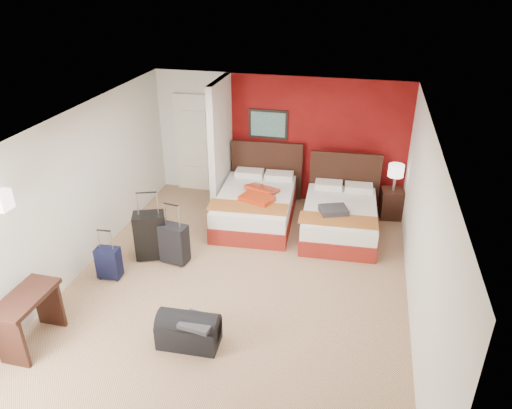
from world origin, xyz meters
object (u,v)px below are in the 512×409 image
(red_suitcase_open, at_px, (259,194))
(suitcase_navy, at_px, (109,264))
(bed_right, at_px, (339,220))
(desk, at_px, (30,320))
(duffel_bag, at_px, (189,331))
(table_lamp, at_px, (395,178))
(suitcase_black, at_px, (151,237))
(bed_left, at_px, (255,208))
(suitcase_charcoal, at_px, (174,245))
(nightstand, at_px, (391,203))

(red_suitcase_open, bearing_deg, suitcase_navy, -110.61)
(bed_right, relative_size, desk, 2.03)
(duffel_bag, bearing_deg, table_lamp, 56.31)
(bed_right, distance_m, suitcase_black, 3.29)
(bed_left, xyz_separation_m, suitcase_charcoal, (-0.96, -1.62, 0.03))
(red_suitcase_open, distance_m, suitcase_navy, 2.89)
(bed_left, relative_size, suitcase_black, 2.50)
(bed_left, distance_m, bed_right, 1.56)
(red_suitcase_open, height_order, suitcase_navy, red_suitcase_open)
(bed_right, relative_size, suitcase_black, 2.35)
(bed_left, height_order, nightstand, bed_left)
(nightstand, height_order, suitcase_navy, nightstand)
(suitcase_black, height_order, desk, suitcase_black)
(red_suitcase_open, height_order, suitcase_charcoal, red_suitcase_open)
(nightstand, relative_size, table_lamp, 1.11)
(table_lamp, relative_size, duffel_bag, 0.66)
(table_lamp, distance_m, duffel_bag, 4.91)
(suitcase_charcoal, relative_size, suitcase_navy, 1.30)
(duffel_bag, xyz_separation_m, desk, (-1.93, -0.44, 0.18))
(red_suitcase_open, bearing_deg, suitcase_charcoal, -104.47)
(desk, bearing_deg, bed_left, 62.67)
(bed_left, xyz_separation_m, suitcase_black, (-1.37, -1.57, 0.10))
(desk, bearing_deg, nightstand, 46.13)
(suitcase_charcoal, distance_m, suitcase_navy, 1.04)
(suitcase_black, height_order, suitcase_navy, suitcase_black)
(duffel_bag, relative_size, desk, 0.86)
(red_suitcase_open, relative_size, desk, 0.87)
(red_suitcase_open, distance_m, suitcase_black, 2.10)
(suitcase_charcoal, bearing_deg, bed_right, 40.97)
(suitcase_navy, bearing_deg, suitcase_black, 56.93)
(red_suitcase_open, height_order, desk, desk)
(bed_left, distance_m, table_lamp, 2.65)
(red_suitcase_open, xyz_separation_m, suitcase_navy, (-1.87, -2.16, -0.39))
(suitcase_navy, bearing_deg, bed_left, 48.98)
(bed_right, distance_m, nightstand, 1.26)
(bed_left, relative_size, suitcase_navy, 3.95)
(suitcase_black, xyz_separation_m, suitcase_charcoal, (0.42, -0.05, -0.07))
(nightstand, bearing_deg, duffel_bag, -128.59)
(suitcase_charcoal, distance_m, duffel_bag, 1.95)
(red_suitcase_open, relative_size, nightstand, 1.39)
(red_suitcase_open, distance_m, nightstand, 2.56)
(duffel_bag, bearing_deg, suitcase_charcoal, 114.74)
(table_lamp, bearing_deg, suitcase_navy, -144.40)
(bed_left, height_order, red_suitcase_open, red_suitcase_open)
(suitcase_navy, height_order, desk, desk)
(bed_left, bearing_deg, duffel_bag, -94.98)
(nightstand, relative_size, suitcase_navy, 1.15)
(table_lamp, relative_size, suitcase_navy, 1.04)
(red_suitcase_open, distance_m, duffel_bag, 3.29)
(bed_right, height_order, suitcase_black, suitcase_black)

